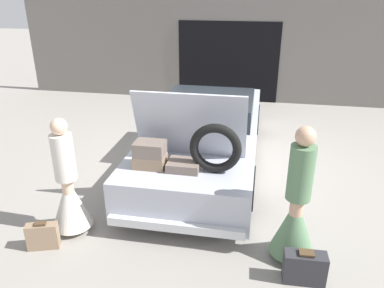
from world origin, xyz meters
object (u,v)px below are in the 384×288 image
object	(u,v)px
suitcase_beside_left_person	(43,236)
suitcase_beside_right_person	(305,268)
car	(206,133)
person_right	(296,214)
person_left	(69,192)

from	to	relation	value
suitcase_beside_left_person	suitcase_beside_right_person	xyz separation A→B (m)	(3.21, 0.00, 0.01)
suitcase_beside_left_person	suitcase_beside_right_person	bearing A→B (deg)	0.00
car	suitcase_beside_right_person	world-z (taller)	car
car	person_right	distance (m)	2.91
car	suitcase_beside_left_person	size ratio (longest dim) A/B	12.58
car	suitcase_beside_left_person	world-z (taller)	car
suitcase_beside_left_person	person_left	bearing A→B (deg)	67.20
person_right	suitcase_beside_left_person	world-z (taller)	person_right
suitcase_beside_right_person	person_right	bearing A→B (deg)	105.89
person_left	car	bearing A→B (deg)	157.45
car	person_left	distance (m)	2.88
suitcase_beside_right_person	car	bearing A→B (deg)	118.26
person_left	person_right	world-z (taller)	person_right
car	suitcase_beside_right_person	size ratio (longest dim) A/B	10.86
person_right	person_left	bearing A→B (deg)	100.03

